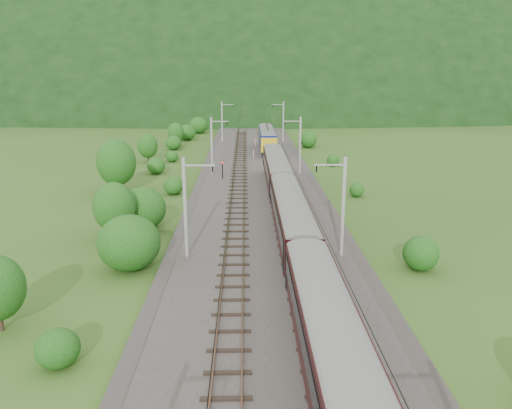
{
  "coord_description": "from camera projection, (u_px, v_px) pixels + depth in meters",
  "views": [
    {
      "loc": [
        -1.44,
        -37.55,
        14.94
      ],
      "look_at": [
        -0.51,
        7.14,
        2.6
      ],
      "focal_mm": 35.0,
      "sensor_mm": 36.0,
      "label": 1
    }
  ],
  "objects": [
    {
      "name": "track_left",
      "position": [
        236.0,
        219.0,
        49.69
      ],
      "size": [
        2.4,
        220.0,
        0.27
      ],
      "color": "brown",
      "rests_on": "railbed"
    },
    {
      "name": "hazard_post_far",
      "position": [
        256.0,
        142.0,
        95.69
      ],
      "size": [
        0.16,
        0.16,
        1.54
      ],
      "primitive_type": "cylinder",
      "color": "red",
      "rests_on": "railbed"
    },
    {
      "name": "hazard_post_near",
      "position": [
        254.0,
        154.0,
        83.08
      ],
      "size": [
        0.15,
        0.15,
        1.38
      ],
      "primitive_type": "cylinder",
      "color": "red",
      "rests_on": "railbed"
    },
    {
      "name": "signal",
      "position": [
        222.0,
        169.0,
        67.41
      ],
      "size": [
        0.26,
        0.26,
        2.34
      ],
      "color": "black",
      "rests_on": "railbed"
    },
    {
      "name": "overhead_wires",
      "position": [
        261.0,
        152.0,
        47.94
      ],
      "size": [
        4.83,
        198.0,
        0.03
      ],
      "color": "black",
      "rests_on": "ground"
    },
    {
      "name": "mountain_main",
      "position": [
        248.0,
        94.0,
        290.76
      ],
      "size": [
        504.0,
        360.0,
        244.0
      ],
      "primitive_type": "ellipsoid",
      "color": "black",
      "rests_on": "ground"
    },
    {
      "name": "mountain_ridge",
      "position": [
        65.0,
        91.0,
        326.91
      ],
      "size": [
        336.0,
        280.0,
        132.0
      ],
      "primitive_type": "ellipsoid",
      "color": "black",
      "rests_on": "ground"
    },
    {
      "name": "catenary_right",
      "position": [
        300.0,
        144.0,
        69.96
      ],
      "size": [
        2.54,
        192.28,
        8.0
      ],
      "color": "gray",
      "rests_on": "railbed"
    },
    {
      "name": "railbed",
      "position": [
        261.0,
        220.0,
        49.79
      ],
      "size": [
        14.0,
        220.0,
        0.3
      ],
      "primitive_type": "cube",
      "color": "#38332D",
      "rests_on": "ground"
    },
    {
      "name": "ground",
      "position": [
        264.0,
        259.0,
        40.19
      ],
      "size": [
        600.0,
        600.0,
        0.0
      ],
      "primitive_type": "plane",
      "color": "#294917",
      "rests_on": "ground"
    },
    {
      "name": "vegetation_right",
      "position": [
        358.0,
        190.0,
        57.51
      ],
      "size": [
        5.33,
        100.83,
        2.96
      ],
      "color": "#174A13",
      "rests_on": "ground"
    },
    {
      "name": "catenary_left",
      "position": [
        212.0,
        144.0,
        69.71
      ],
      "size": [
        2.54,
        192.28,
        8.0
      ],
      "color": "gray",
      "rests_on": "railbed"
    },
    {
      "name": "train",
      "position": [
        306.0,
        254.0,
        32.24
      ],
      "size": [
        2.71,
        128.66,
        4.7
      ],
      "color": "black",
      "rests_on": "ground"
    },
    {
      "name": "vegetation_left",
      "position": [
        112.0,
        201.0,
        47.61
      ],
      "size": [
        11.96,
        144.89,
        6.85
      ],
      "color": "#174A13",
      "rests_on": "ground"
    },
    {
      "name": "track_right",
      "position": [
        285.0,
        218.0,
        49.78
      ],
      "size": [
        2.4,
        220.0,
        0.27
      ],
      "color": "brown",
      "rests_on": "railbed"
    }
  ]
}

